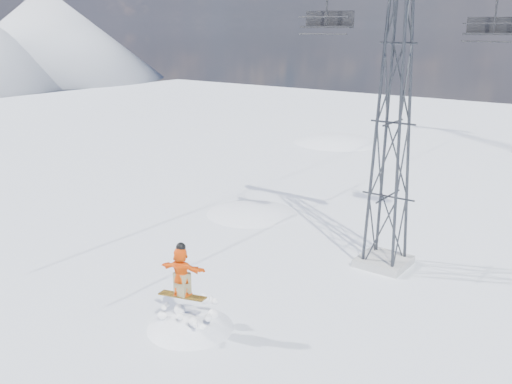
# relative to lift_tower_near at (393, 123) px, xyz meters

# --- Properties ---
(ground) EXTENTS (120.00, 120.00, 0.00)m
(ground) POSITION_rel_lift_tower_near_xyz_m (-0.80, -8.00, -5.47)
(ground) COLOR white
(ground) RESTS_ON ground
(snow_terrain) EXTENTS (39.00, 37.00, 22.00)m
(snow_terrain) POSITION_rel_lift_tower_near_xyz_m (-5.57, 13.24, -15.06)
(snow_terrain) COLOR white
(snow_terrain) RESTS_ON ground
(lift_tower_near) EXTENTS (5.20, 1.80, 11.43)m
(lift_tower_near) POSITION_rel_lift_tower_near_xyz_m (0.00, 0.00, 0.00)
(lift_tower_near) COLOR #999999
(lift_tower_near) RESTS_ON ground
(snowboarder_jump) EXTENTS (4.40, 4.40, 6.81)m
(snowboarder_jump) POSITION_rel_lift_tower_near_xyz_m (-2.76, -7.89, -7.11)
(snowboarder_jump) COLOR white
(snowboarder_jump) RESTS_ON ground
(lift_chair_near) EXTENTS (1.89, 0.54, 2.34)m
(lift_chair_near) POSITION_rel_lift_tower_near_xyz_m (-2.20, -1.09, 3.51)
(lift_chair_near) COLOR black
(lift_chair_near) RESTS_ON ground
(lift_chair_mid) EXTENTS (2.11, 0.61, 2.62)m
(lift_chair_mid) POSITION_rel_lift_tower_near_xyz_m (2.20, 3.52, 3.28)
(lift_chair_mid) COLOR black
(lift_chair_mid) RESTS_ON ground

